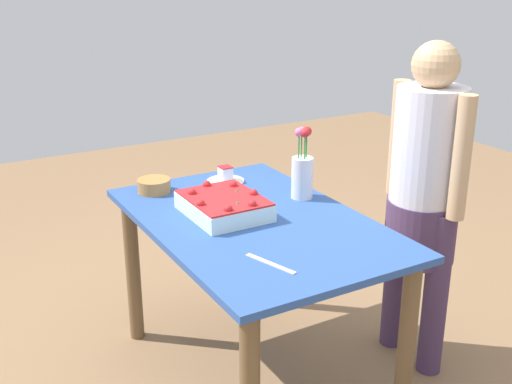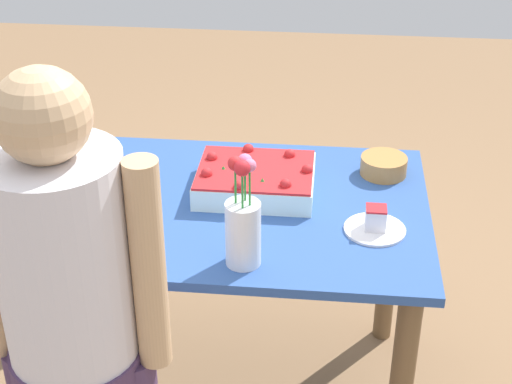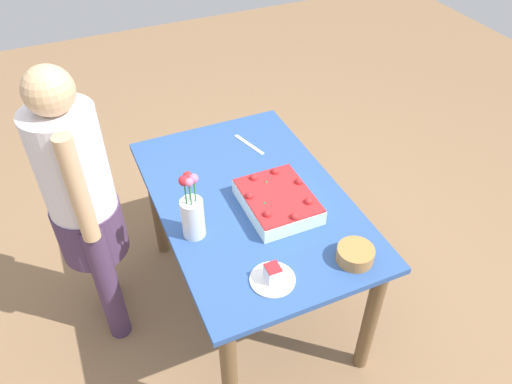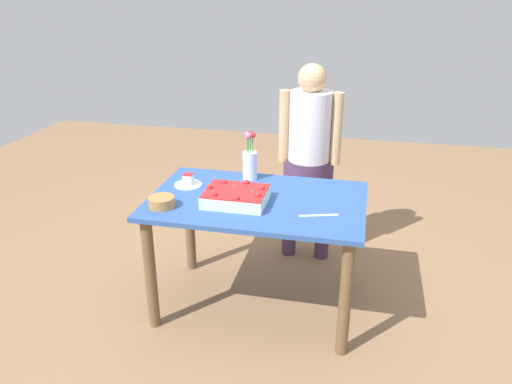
{
  "view_description": "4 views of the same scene",
  "coord_description": "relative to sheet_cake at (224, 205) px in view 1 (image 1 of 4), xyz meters",
  "views": [
    {
      "loc": [
        -2.15,
        1.23,
        1.79
      ],
      "look_at": [
        0.03,
        -0.03,
        0.88
      ],
      "focal_mm": 45.0,
      "sensor_mm": 36.0,
      "label": 1
    },
    {
      "loc": [
        0.33,
        -2.08,
        2.03
      ],
      "look_at": [
        0.12,
        -0.0,
        0.82
      ],
      "focal_mm": 55.0,
      "sensor_mm": 36.0,
      "label": 2
    },
    {
      "loc": [
        1.61,
        -0.68,
        2.33
      ],
      "look_at": [
        0.0,
        0.03,
        0.81
      ],
      "focal_mm": 35.0,
      "sensor_mm": 36.0,
      "label": 3
    },
    {
      "loc": [
        -0.6,
        2.73,
        2.01
      ],
      "look_at": [
        -0.02,
        0.11,
        0.87
      ],
      "focal_mm": 35.0,
      "sensor_mm": 36.0,
      "label": 4
    }
  ],
  "objects": [
    {
      "name": "person_standing",
      "position": [
        -0.34,
        -0.81,
        0.04
      ],
      "size": [
        0.45,
        0.31,
        1.49
      ],
      "rotation": [
        0.0,
        0.0,
        1.57
      ],
      "color": "#483255",
      "rests_on": "ground_plane"
    },
    {
      "name": "sheet_cake",
      "position": [
        0.0,
        0.0,
        0.0
      ],
      "size": [
        0.37,
        0.3,
        0.1
      ],
      "color": "white",
      "rests_on": "dining_table"
    },
    {
      "name": "cake_knife",
      "position": [
        -0.5,
        0.07,
        -0.04
      ],
      "size": [
        0.22,
        0.09,
        0.0
      ],
      "primitive_type": "cube",
      "rotation": [
        0.0,
        0.0,
        3.44
      ],
      "color": "silver",
      "rests_on": "dining_table"
    },
    {
      "name": "ground_plane",
      "position": [
        -0.11,
        -0.09,
        -0.82
      ],
      "size": [
        8.0,
        8.0,
        0.0
      ],
      "primitive_type": "plane",
      "color": "#906C4A"
    },
    {
      "name": "fruit_bowl",
      "position": [
        0.41,
        0.15,
        -0.01
      ],
      "size": [
        0.15,
        0.15,
        0.06
      ],
      "primitive_type": "cylinder",
      "color": "#B37B3E",
      "rests_on": "dining_table"
    },
    {
      "name": "serving_plate_with_slice",
      "position": [
        0.37,
        -0.2,
        -0.02
      ],
      "size": [
        0.18,
        0.18,
        0.08
      ],
      "color": "white",
      "rests_on": "dining_table"
    },
    {
      "name": "flower_vase",
      "position": [
        0.01,
        -0.4,
        0.08
      ],
      "size": [
        0.1,
        0.1,
        0.33
      ],
      "color": "silver",
      "rests_on": "dining_table"
    },
    {
      "name": "dining_table",
      "position": [
        -0.11,
        -0.09,
        -0.17
      ],
      "size": [
        1.31,
        0.85,
        0.78
      ],
      "color": "#2F5399",
      "rests_on": "ground_plane"
    }
  ]
}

